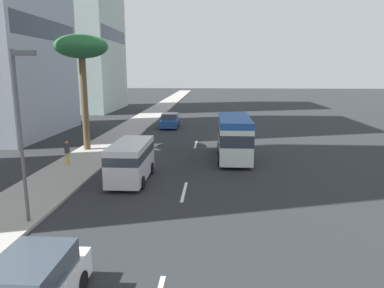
{
  "coord_description": "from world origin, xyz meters",
  "views": [
    {
      "loc": [
        -4.14,
        -1.51,
        6.31
      ],
      "look_at": [
        17.82,
        -0.19,
        1.8
      ],
      "focal_mm": 33.34,
      "sensor_mm": 36.0,
      "label": 1
    }
  ],
  "objects_px": {
    "van_lead": "(131,159)",
    "street_lamp": "(21,119)",
    "car_second": "(170,121)",
    "minibus_fourth": "(234,136)",
    "palm_tree": "(81,50)",
    "pedestrian_near_lamp": "(67,152)"
  },
  "relations": [
    {
      "from": "van_lead",
      "to": "car_second",
      "type": "height_order",
      "value": "van_lead"
    },
    {
      "from": "van_lead",
      "to": "palm_tree",
      "type": "xyz_separation_m",
      "value": [
        7.58,
        5.33,
        6.59
      ]
    },
    {
      "from": "minibus_fourth",
      "to": "van_lead",
      "type": "bearing_deg",
      "value": 132.13
    },
    {
      "from": "pedestrian_near_lamp",
      "to": "palm_tree",
      "type": "xyz_separation_m",
      "value": [
        4.72,
        0.34,
        6.86
      ]
    },
    {
      "from": "pedestrian_near_lamp",
      "to": "street_lamp",
      "type": "xyz_separation_m",
      "value": [
        -9.17,
        -2.17,
        3.42
      ]
    },
    {
      "from": "van_lead",
      "to": "street_lamp",
      "type": "bearing_deg",
      "value": -24.03
    },
    {
      "from": "van_lead",
      "to": "street_lamp",
      "type": "relative_size",
      "value": 0.7
    },
    {
      "from": "minibus_fourth",
      "to": "car_second",
      "type": "bearing_deg",
      "value": 24.15
    },
    {
      "from": "car_second",
      "to": "street_lamp",
      "type": "xyz_separation_m",
      "value": [
        -26.33,
        2.68,
        3.68
      ]
    },
    {
      "from": "van_lead",
      "to": "car_second",
      "type": "distance_m",
      "value": 20.03
    },
    {
      "from": "street_lamp",
      "to": "palm_tree",
      "type": "bearing_deg",
      "value": 10.27
    },
    {
      "from": "palm_tree",
      "to": "car_second",
      "type": "bearing_deg",
      "value": -22.65
    },
    {
      "from": "car_second",
      "to": "palm_tree",
      "type": "height_order",
      "value": "palm_tree"
    },
    {
      "from": "street_lamp",
      "to": "minibus_fourth",
      "type": "bearing_deg",
      "value": -37.18
    },
    {
      "from": "car_second",
      "to": "minibus_fourth",
      "type": "distance_m",
      "value": 15.73
    },
    {
      "from": "van_lead",
      "to": "pedestrian_near_lamp",
      "type": "height_order",
      "value": "van_lead"
    },
    {
      "from": "palm_tree",
      "to": "street_lamp",
      "type": "bearing_deg",
      "value": -169.73
    },
    {
      "from": "van_lead",
      "to": "street_lamp",
      "type": "xyz_separation_m",
      "value": [
        -6.31,
        2.81,
        3.14
      ]
    },
    {
      "from": "van_lead",
      "to": "minibus_fourth",
      "type": "xyz_separation_m",
      "value": [
        5.69,
        -6.29,
        0.39
      ]
    },
    {
      "from": "pedestrian_near_lamp",
      "to": "street_lamp",
      "type": "height_order",
      "value": "street_lamp"
    },
    {
      "from": "van_lead",
      "to": "palm_tree",
      "type": "bearing_deg",
      "value": -144.87
    },
    {
      "from": "car_second",
      "to": "minibus_fourth",
      "type": "xyz_separation_m",
      "value": [
        -14.33,
        -6.43,
        0.92
      ]
    }
  ]
}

